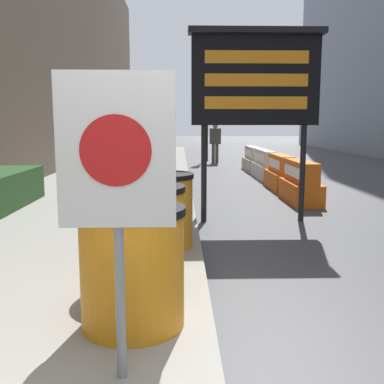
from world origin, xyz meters
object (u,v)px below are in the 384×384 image
barrel_drum_middle (145,231)px  message_board (255,80)px  barrel_drum_foreground (132,266)px  traffic_cone_near (306,175)px  traffic_light_near_curb (207,102)px  pedestrian_worker (215,140)px  jersey_barrier_orange_near (281,174)px  jersey_barrier_white (264,166)px  jersey_barrier_orange_far (300,184)px  warning_sign (117,171)px  barrel_drum_back (161,210)px  jersey_barrier_cream (253,160)px

barrel_drum_middle → message_board: message_board is taller
barrel_drum_foreground → barrel_drum_middle: same height
barrel_drum_middle → traffic_cone_near: bearing=63.4°
message_board → traffic_light_near_curb: 12.90m
barrel_drum_middle → pedestrian_worker: bearing=82.8°
barrel_drum_foreground → jersey_barrier_orange_near: bearing=70.2°
jersey_barrier_orange_near → jersey_barrier_white: bearing=90.0°
barrel_drum_foreground → jersey_barrier_white: size_ratio=0.44×
barrel_drum_middle → pedestrian_worker: pedestrian_worker is taller
barrel_drum_middle → traffic_cone_near: (3.86, 7.72, -0.32)m
barrel_drum_middle → jersey_barrier_orange_far: bearing=60.2°
traffic_light_near_curb → pedestrian_worker: size_ratio=2.10×
warning_sign → jersey_barrier_orange_near: bearing=71.7°
barrel_drum_middle → jersey_barrier_white: (3.06, 9.72, -0.25)m
jersey_barrier_orange_far → traffic_cone_near: 2.50m
barrel_drum_back → message_board: message_board is taller
barrel_drum_foreground → barrel_drum_back: bearing=86.7°
barrel_drum_middle → traffic_light_near_curb: size_ratio=0.26×
jersey_barrier_orange_far → jersey_barrier_cream: 6.65m
barrel_drum_foreground → jersey_barrier_orange_far: barrel_drum_foreground is taller
jersey_barrier_orange_near → jersey_barrier_white: 2.36m
message_board → jersey_barrier_orange_far: message_board is taller
barrel_drum_back → jersey_barrier_white: size_ratio=0.44×
pedestrian_worker → barrel_drum_foreground: bearing=77.9°
jersey_barrier_orange_near → traffic_cone_near: jersey_barrier_orange_near is taller
barrel_drum_back → barrel_drum_foreground: bearing=-93.3°
jersey_barrier_cream → traffic_cone_near: 4.36m
barrel_drum_back → message_board: size_ratio=0.28×
jersey_barrier_white → warning_sign: bearing=-104.8°
barrel_drum_back → traffic_light_near_curb: traffic_light_near_curb is taller
traffic_cone_near → pedestrian_worker: 7.78m
jersey_barrier_orange_far → traffic_light_near_curb: traffic_light_near_curb is taller
warning_sign → jersey_barrier_cream: warning_sign is taller
jersey_barrier_white → traffic_light_near_curb: traffic_light_near_curb is taller
barrel_drum_foreground → jersey_barrier_cream: bearing=76.9°
barrel_drum_foreground → jersey_barrier_cream: (3.07, 13.15, -0.25)m
message_board → jersey_barrier_orange_near: bearing=70.8°
barrel_drum_back → jersey_barrier_white: (2.94, 8.57, -0.25)m
message_board → jersey_barrier_white: 6.83m
barrel_drum_middle → jersey_barrier_orange_near: bearing=67.4°
barrel_drum_back → traffic_cone_near: (3.74, 6.57, -0.32)m
barrel_drum_middle → message_board: 4.18m
traffic_light_near_curb → jersey_barrier_cream: bearing=-71.2°
jersey_barrier_orange_far → message_board: bearing=-125.0°
barrel_drum_foreground → warning_sign: warning_sign is taller
warning_sign → traffic_light_near_curb: traffic_light_near_curb is taller
traffic_cone_near → pedestrian_worker: pedestrian_worker is taller
jersey_barrier_orange_near → warning_sign: bearing=-108.3°
warning_sign → traffic_cone_near: bearing=68.1°
jersey_barrier_white → jersey_barrier_orange_far: bearing=-90.0°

